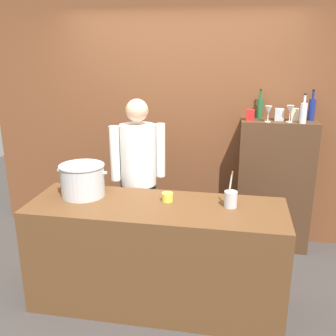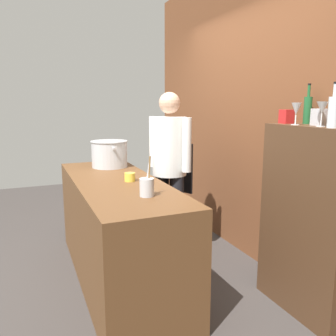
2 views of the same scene
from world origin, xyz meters
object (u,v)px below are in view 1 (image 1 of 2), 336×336
object	(u,v)px
butter_jar	(167,197)
spice_tin_silver	(279,115)
utensil_crock	(231,199)
wine_bottle_cobalt	(312,109)
spice_tin_red	(250,115)
chef	(138,171)
wine_glass_short	(268,111)
stockpot_large	(83,180)
spice_tin_cream	(295,115)
wine_bottle_green	(260,108)
wine_bottle_clear	(303,112)
wine_glass_tall	(290,110)

from	to	relation	value
butter_jar	spice_tin_silver	bearing A→B (deg)	49.71
utensil_crock	wine_bottle_cobalt	xyz separation A→B (m)	(0.74, 1.19, 0.55)
spice_tin_red	spice_tin_silver	distance (m)	0.29
chef	wine_glass_short	distance (m)	1.40
utensil_crock	spice_tin_red	distance (m)	1.20
stockpot_large	spice_tin_cream	xyz separation A→B (m)	(1.82, 1.10, 0.43)
chef	wine_bottle_cobalt	size ratio (longest dim) A/B	5.41
utensil_crock	wine_bottle_green	world-z (taller)	wine_bottle_green
wine_glass_short	wine_bottle_green	bearing A→B (deg)	112.64
utensil_crock	spice_tin_silver	xyz separation A→B (m)	(0.43, 1.13, 0.49)
utensil_crock	spice_tin_cream	bearing A→B (deg)	62.98
utensil_crock	wine_bottle_clear	bearing A→B (deg)	57.82
wine_bottle_green	spice_tin_cream	size ratio (longest dim) A/B	2.39
wine_bottle_cobalt	spice_tin_red	distance (m)	0.61
chef	spice_tin_cream	distance (m)	1.65
wine_bottle_clear	spice_tin_cream	xyz separation A→B (m)	(-0.07, 0.11, -0.04)
wine_bottle_cobalt	utensil_crock	bearing A→B (deg)	-122.06
wine_bottle_cobalt	spice_tin_cream	size ratio (longest dim) A/B	2.46
wine_glass_short	spice_tin_silver	world-z (taller)	wine_glass_short
utensil_crock	spice_tin_cream	distance (m)	1.36
chef	wine_glass_tall	xyz separation A→B (m)	(1.42, 0.49, 0.56)
wine_bottle_clear	spice_tin_cream	world-z (taller)	wine_bottle_clear
utensil_crock	wine_glass_short	world-z (taller)	wine_glass_short
wine_glass_tall	spice_tin_silver	distance (m)	0.14
wine_glass_short	utensil_crock	bearing A→B (deg)	-106.91
wine_bottle_cobalt	wine_glass_short	xyz separation A→B (m)	(-0.43, -0.16, -0.01)
butter_jar	wine_bottle_cobalt	bearing A→B (deg)	42.77
spice_tin_red	spice_tin_silver	bearing A→B (deg)	8.08
spice_tin_silver	chef	bearing A→B (deg)	-156.50
wine_glass_short	spice_tin_silver	bearing A→B (deg)	43.14
spice_tin_red	wine_bottle_clear	bearing A→B (deg)	-8.32
spice_tin_silver	spice_tin_cream	bearing A→B (deg)	-1.42
wine_bottle_cobalt	wine_bottle_green	distance (m)	0.51
chef	spice_tin_cream	bearing A→B (deg)	175.61
wine_bottle_cobalt	spice_tin_cream	bearing A→B (deg)	-160.85
wine_glass_short	butter_jar	bearing A→B (deg)	-129.50
stockpot_large	wine_bottle_cobalt	distance (m)	2.35
chef	wine_bottle_cobalt	world-z (taller)	wine_bottle_cobalt
chef	stockpot_large	bearing A→B (deg)	31.46
spice_tin_cream	wine_glass_short	bearing A→B (deg)	-158.47
utensil_crock	wine_glass_tall	bearing A→B (deg)	63.62
wine_glass_short	spice_tin_red	size ratio (longest dim) A/B	1.50
wine_bottle_clear	spice_tin_red	size ratio (longest dim) A/B	2.69
wine_glass_short	stockpot_large	bearing A→B (deg)	-147.21
spice_tin_silver	stockpot_large	bearing A→B (deg)	-146.40
utensil_crock	wine_bottle_clear	distance (m)	1.32
wine_bottle_clear	spice_tin_silver	bearing A→B (deg)	152.05
wine_bottle_green	spice_tin_silver	bearing A→B (deg)	-20.84
spice_tin_cream	stockpot_large	bearing A→B (deg)	-148.71
utensil_crock	stockpot_large	bearing A→B (deg)	178.83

